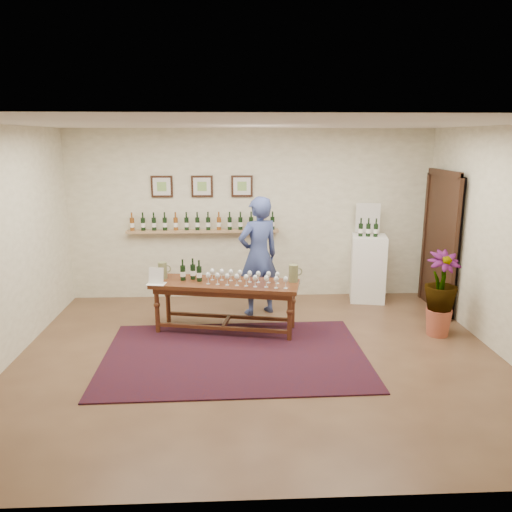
{
  "coord_description": "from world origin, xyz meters",
  "views": [
    {
      "loc": [
        -0.31,
        -5.71,
        2.64
      ],
      "look_at": [
        0.0,
        0.8,
        1.1
      ],
      "focal_mm": 35.0,
      "sensor_mm": 36.0,
      "label": 1
    }
  ],
  "objects_px": {
    "display_pedestal": "(368,268)",
    "person": "(258,256)",
    "tasting_table": "(225,289)",
    "potted_plant": "(441,294)"
  },
  "relations": [
    {
      "from": "person",
      "to": "tasting_table",
      "type": "bearing_deg",
      "value": 30.48
    },
    {
      "from": "potted_plant",
      "to": "person",
      "type": "distance_m",
      "value": 2.64
    },
    {
      "from": "tasting_table",
      "to": "potted_plant",
      "type": "relative_size",
      "value": 2.07
    },
    {
      "from": "display_pedestal",
      "to": "person",
      "type": "distance_m",
      "value": 1.97
    },
    {
      "from": "potted_plant",
      "to": "tasting_table",
      "type": "bearing_deg",
      "value": 174.28
    },
    {
      "from": "display_pedestal",
      "to": "potted_plant",
      "type": "distance_m",
      "value": 1.68
    },
    {
      "from": "potted_plant",
      "to": "display_pedestal",
      "type": "bearing_deg",
      "value": 109.83
    },
    {
      "from": "potted_plant",
      "to": "person",
      "type": "bearing_deg",
      "value": 157.42
    },
    {
      "from": "potted_plant",
      "to": "person",
      "type": "height_order",
      "value": "person"
    },
    {
      "from": "tasting_table",
      "to": "potted_plant",
      "type": "height_order",
      "value": "potted_plant"
    }
  ]
}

